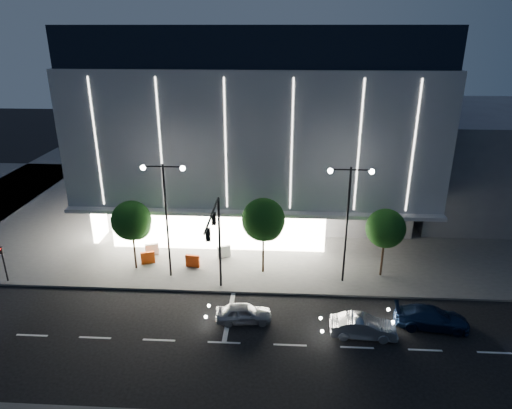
{
  "coord_description": "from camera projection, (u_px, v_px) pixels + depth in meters",
  "views": [
    {
      "loc": [
        5.26,
        -24.05,
        17.88
      ],
      "look_at": [
        3.35,
        8.84,
        5.0
      ],
      "focal_mm": 32.0,
      "sensor_mm": 36.0,
      "label": 1
    }
  ],
  "objects": [
    {
      "name": "sidewalk_museum",
      "position": [
        278.0,
        197.0,
        51.17
      ],
      "size": [
        70.0,
        40.0,
        0.15
      ],
      "primitive_type": "cube",
      "color": "#474747",
      "rests_on": "ground"
    },
    {
      "name": "street_lamp_east",
      "position": [
        348.0,
        208.0,
        32.02
      ],
      "size": [
        3.16,
        0.36,
        9.0
      ],
      "color": "black",
      "rests_on": "ground"
    },
    {
      "name": "traffic_mast",
      "position": [
        216.0,
        233.0,
        30.37
      ],
      "size": [
        0.33,
        5.89,
        7.07
      ],
      "color": "black",
      "rests_on": "ground"
    },
    {
      "name": "tree_right",
      "position": [
        386.0,
        230.0,
        33.56
      ],
      "size": [
        2.91,
        2.91,
        5.51
      ],
      "color": "black",
      "rests_on": "ground"
    },
    {
      "name": "car_third",
      "position": [
        432.0,
        318.0,
        28.89
      ],
      "size": [
        4.78,
        2.35,
        1.34
      ],
      "primitive_type": "imported",
      "rotation": [
        0.0,
        0.0,
        1.46
      ],
      "color": "#122346",
      "rests_on": "ground"
    },
    {
      "name": "ground",
      "position": [
        196.0,
        326.0,
        29.15
      ],
      "size": [
        160.0,
        160.0,
        0.0
      ],
      "primitive_type": "plane",
      "color": "black",
      "rests_on": "ground"
    },
    {
      "name": "barrier_a",
      "position": [
        148.0,
        258.0,
        36.44
      ],
      "size": [
        1.12,
        0.61,
        1.0
      ],
      "primitive_type": "cube",
      "rotation": [
        0.0,
        0.0,
        0.35
      ],
      "color": "#FD4B0E",
      "rests_on": "sidewalk_museum"
    },
    {
      "name": "car_second",
      "position": [
        363.0,
        327.0,
        28.01
      ],
      "size": [
        4.13,
        1.63,
        1.34
      ],
      "primitive_type": "imported",
      "rotation": [
        0.0,
        0.0,
        1.52
      ],
      "color": "#AEB0B6",
      "rests_on": "ground"
    },
    {
      "name": "street_lamp_west",
      "position": [
        166.0,
        205.0,
        32.72
      ],
      "size": [
        3.16,
        0.36,
        9.0
      ],
      "color": "black",
      "rests_on": "ground"
    },
    {
      "name": "barrier_d",
      "position": [
        224.0,
        252.0,
        37.41
      ],
      "size": [
        1.1,
        0.69,
        1.0
      ],
      "primitive_type": "cube",
      "rotation": [
        0.0,
        0.0,
        0.43
      ],
      "color": "white",
      "rests_on": "sidewalk_museum"
    },
    {
      "name": "ped_signal_far",
      "position": [
        3.0,
        260.0,
        33.46
      ],
      "size": [
        0.22,
        0.24,
        3.0
      ],
      "color": "black",
      "rests_on": "ground"
    },
    {
      "name": "museum",
      "position": [
        260.0,
        117.0,
        46.36
      ],
      "size": [
        30.0,
        25.8,
        18.0
      ],
      "color": "#4C4C51",
      "rests_on": "ground"
    },
    {
      "name": "tree_left",
      "position": [
        132.0,
        222.0,
        34.53
      ],
      "size": [
        3.02,
        3.02,
        5.72
      ],
      "color": "black",
      "rests_on": "ground"
    },
    {
      "name": "tree_mid",
      "position": [
        264.0,
        222.0,
        33.88
      ],
      "size": [
        3.25,
        3.25,
        6.15
      ],
      "color": "black",
      "rests_on": "ground"
    },
    {
      "name": "annex_building",
      "position": [
        478.0,
        157.0,
        48.24
      ],
      "size": [
        16.0,
        20.0,
        10.0
      ],
      "primitive_type": "cube",
      "color": "#4C4C51",
      "rests_on": "ground"
    },
    {
      "name": "barrier_c",
      "position": [
        193.0,
        261.0,
        35.92
      ],
      "size": [
        1.12,
        0.39,
        1.0
      ],
      "primitive_type": "cube",
      "rotation": [
        0.0,
        0.0,
        -0.13
      ],
      "color": "red",
      "rests_on": "sidewalk_museum"
    },
    {
      "name": "barrier_b",
      "position": [
        152.0,
        249.0,
        37.78
      ],
      "size": [
        1.12,
        0.63,
        1.0
      ],
      "primitive_type": "cube",
      "rotation": [
        0.0,
        0.0,
        0.37
      ],
      "color": "silver",
      "rests_on": "sidewalk_museum"
    },
    {
      "name": "car_lead",
      "position": [
        244.0,
        313.0,
        29.44
      ],
      "size": [
        3.76,
        1.8,
        1.24
      ],
      "primitive_type": "imported",
      "rotation": [
        0.0,
        0.0,
        1.66
      ],
      "color": "#A7A9AF",
      "rests_on": "ground"
    }
  ]
}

